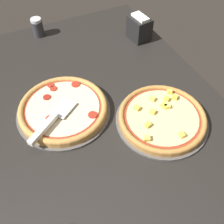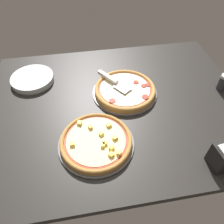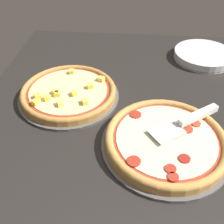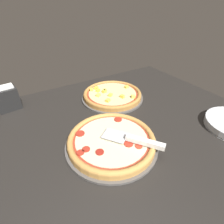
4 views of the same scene
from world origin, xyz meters
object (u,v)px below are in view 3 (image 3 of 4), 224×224
(pizza_back, at_px, (69,92))
(serving_spatula, at_px, (193,118))
(pizza_front, at_px, (166,139))
(plate_stack, at_px, (204,55))

(pizza_back, xyz_separation_m, serving_spatula, (-0.14, -0.41, 0.03))
(pizza_back, bearing_deg, pizza_front, -122.22)
(serving_spatula, bearing_deg, pizza_front, 131.70)
(pizza_back, height_order, serving_spatula, serving_spatula)
(pizza_back, distance_m, serving_spatula, 0.43)
(pizza_front, bearing_deg, pizza_back, 57.78)
(serving_spatula, bearing_deg, pizza_back, 71.84)
(serving_spatula, bearing_deg, plate_stack, -14.53)
(pizza_front, height_order, serving_spatula, serving_spatula)
(plate_stack, bearing_deg, serving_spatula, 165.47)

